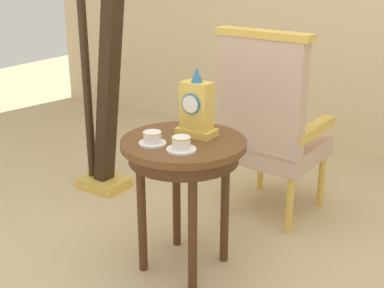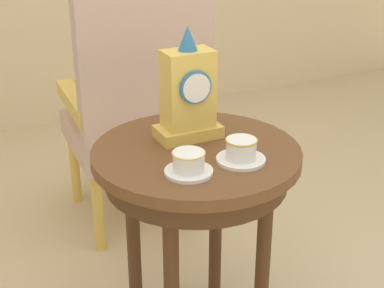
% 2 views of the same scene
% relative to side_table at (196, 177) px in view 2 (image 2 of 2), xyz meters
% --- Properties ---
extents(side_table, '(0.61, 0.61, 0.69)m').
position_rel_side_table_xyz_m(side_table, '(0.00, 0.00, 0.00)').
color(side_table, brown).
rests_on(side_table, ground).
extents(teacup_left, '(0.13, 0.13, 0.06)m').
position_rel_side_table_xyz_m(teacup_left, '(-0.09, -0.13, 0.12)').
color(teacup_left, white).
rests_on(teacup_left, side_table).
extents(teacup_right, '(0.14, 0.14, 0.07)m').
position_rel_side_table_xyz_m(teacup_right, '(0.07, -0.13, 0.12)').
color(teacup_right, white).
rests_on(teacup_right, side_table).
extents(mantel_clock, '(0.19, 0.11, 0.34)m').
position_rel_side_table_xyz_m(mantel_clock, '(0.02, 0.09, 0.23)').
color(mantel_clock, gold).
rests_on(mantel_clock, side_table).
extents(armchair, '(0.57, 0.56, 1.14)m').
position_rel_side_table_xyz_m(armchair, '(0.10, 0.74, -0.00)').
color(armchair, '#CCA893').
rests_on(armchair, ground).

